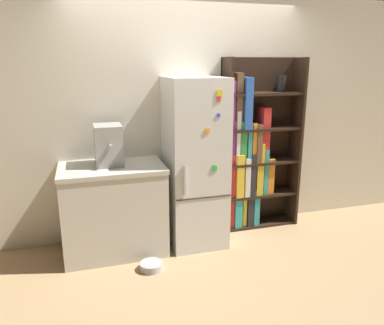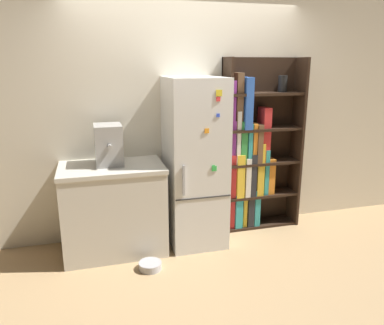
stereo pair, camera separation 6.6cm
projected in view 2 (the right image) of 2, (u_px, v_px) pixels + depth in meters
The scene contains 7 objects.
ground_plane at pixel (198, 245), 4.01m from camera, with size 16.00×16.00×0.00m, color tan.
wall_back at pixel (186, 118), 4.11m from camera, with size 8.00×0.05×2.60m.
refrigerator at pixel (195, 163), 3.90m from camera, with size 0.58×0.66×1.75m.
bookshelf at pixel (252, 155), 4.28m from camera, with size 0.91×0.29×1.95m.
kitchen_counter at pixel (114, 209), 3.79m from camera, with size 1.02×0.65×0.91m.
espresso_machine at pixel (109, 145), 3.68m from camera, with size 0.26×0.38×0.40m.
pet_bowl at pixel (150, 265), 3.52m from camera, with size 0.22×0.22×0.07m.
Camera 2 is at (-1.04, -3.49, 1.88)m, focal length 35.00 mm.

